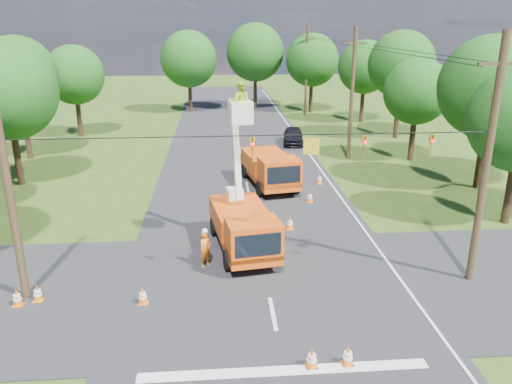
{
  "coord_description": "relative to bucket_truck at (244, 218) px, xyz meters",
  "views": [
    {
      "loc": [
        -1.88,
        -15.86,
        10.2
      ],
      "look_at": [
        -0.11,
        6.47,
        2.6
      ],
      "focal_mm": 35.0,
      "sensor_mm": 36.0,
      "label": 1
    }
  ],
  "objects": [
    {
      "name": "traffic_cone_4",
      "position": [
        -4.11,
        -4.44,
        -1.29
      ],
      "size": [
        0.38,
        0.38,
        0.71
      ],
      "color": "orange",
      "rests_on": "ground"
    },
    {
      "name": "pole_left",
      "position": [
        -8.74,
        -3.56,
        2.85
      ],
      "size": [
        0.3,
        0.3,
        9.0
      ],
      "color": "#4C3823",
      "rests_on": "ground"
    },
    {
      "name": "distant_car",
      "position": [
        5.61,
        21.68,
        -0.91
      ],
      "size": [
        2.34,
        4.54,
        1.48
      ],
      "primitive_type": "imported",
      "rotation": [
        0.0,
        0.0,
        -0.14
      ],
      "color": "black",
      "rests_on": "ground"
    },
    {
      "name": "pole_right_near",
      "position": [
        9.26,
        -3.56,
        3.46
      ],
      "size": [
        1.8,
        0.3,
        10.0
      ],
      "color": "#4C3823",
      "rests_on": "ground"
    },
    {
      "name": "ground",
      "position": [
        0.76,
        14.44,
        -1.65
      ],
      "size": [
        140.0,
        140.0,
        0.0
      ],
      "primitive_type": "plane",
      "color": "#2E4715",
      "rests_on": "ground"
    },
    {
      "name": "signal_span",
      "position": [
        2.98,
        -3.57,
        4.23
      ],
      "size": [
        18.0,
        0.29,
        1.07
      ],
      "color": "black",
      "rests_on": "ground"
    },
    {
      "name": "tree_left_d",
      "position": [
        -14.24,
        11.44,
        4.47
      ],
      "size": [
        6.2,
        6.2,
        9.24
      ],
      "color": "#382616",
      "rests_on": "ground"
    },
    {
      "name": "traffic_cone_3",
      "position": [
        4.32,
        6.37,
        -1.29
      ],
      "size": [
        0.38,
        0.38,
        0.71
      ],
      "color": "orange",
      "rests_on": "ground"
    },
    {
      "name": "traffic_cone_5",
      "position": [
        -8.17,
        -3.9,
        -1.29
      ],
      "size": [
        0.38,
        0.38,
        0.71
      ],
      "color": "orange",
      "rests_on": "ground"
    },
    {
      "name": "road_main",
      "position": [
        0.76,
        14.44,
        -1.65
      ],
      "size": [
        12.0,
        100.0,
        0.06
      ],
      "primitive_type": "cube",
      "color": "black",
      "rests_on": "ground"
    },
    {
      "name": "traffic_cone_7",
      "position": [
        5.6,
        9.88,
        -1.29
      ],
      "size": [
        0.38,
        0.38,
        0.71
      ],
      "color": "orange",
      "rests_on": "ground"
    },
    {
      "name": "second_truck",
      "position": [
        2.26,
        9.58,
        -0.39
      ],
      "size": [
        3.46,
        6.78,
        2.42
      ],
      "rotation": [
        0.0,
        0.0,
        0.17
      ],
      "color": "#DF490F",
      "rests_on": "ground"
    },
    {
      "name": "ground_worker",
      "position": [
        -1.76,
        -1.46,
        -0.83
      ],
      "size": [
        0.71,
        0.7,
        1.65
      ],
      "primitive_type": "imported",
      "rotation": [
        0.0,
        0.0,
        0.76
      ],
      "color": "orange",
      "rests_on": "ground"
    },
    {
      "name": "stop_bar",
      "position": [
        0.76,
        -8.76,
        -1.65
      ],
      "size": [
        9.0,
        0.45,
        0.02
      ],
      "primitive_type": "cube",
      "color": "silver",
      "rests_on": "ground"
    },
    {
      "name": "bucket_truck",
      "position": [
        0.0,
        0.0,
        0.0
      ],
      "size": [
        3.18,
        6.4,
        7.82
      ],
      "rotation": [
        0.0,
        0.0,
        0.15
      ],
      "color": "#DF490F",
      "rests_on": "ground"
    },
    {
      "name": "traffic_cone_6",
      "position": [
        -8.84,
        -4.18,
        -1.29
      ],
      "size": [
        0.38,
        0.38,
        0.71
      ],
      "color": "orange",
      "rests_on": "ground"
    },
    {
      "name": "tree_far_a",
      "position": [
        -4.24,
        39.44,
        4.54
      ],
      "size": [
        6.6,
        6.6,
        9.5
      ],
      "color": "#382616",
      "rests_on": "ground"
    },
    {
      "name": "tree_far_b",
      "position": [
        3.76,
        41.44,
        5.16
      ],
      "size": [
        7.0,
        7.0,
        10.32
      ],
      "color": "#382616",
      "rests_on": "ground"
    },
    {
      "name": "road_cross",
      "position": [
        0.76,
        -3.56,
        -1.65
      ],
      "size": [
        56.0,
        10.0,
        0.07
      ],
      "primitive_type": "cube",
      "color": "black",
      "rests_on": "ground"
    },
    {
      "name": "tree_right_e",
      "position": [
        14.56,
        31.44,
        4.16
      ],
      "size": [
        5.6,
        5.6,
        8.63
      ],
      "color": "#382616",
      "rests_on": "ground"
    },
    {
      "name": "tree_far_c",
      "position": [
        10.26,
        38.44,
        4.41
      ],
      "size": [
        6.2,
        6.2,
        9.18
      ],
      "color": "#382616",
      "rests_on": "ground"
    },
    {
      "name": "pole_right_mid",
      "position": [
        9.26,
        16.44,
        3.46
      ],
      "size": [
        1.8,
        0.3,
        10.0
      ],
      "color": "#4C3823",
      "rests_on": "ground"
    },
    {
      "name": "tree_right_d",
      "position": [
        15.56,
        23.44,
        5.03
      ],
      "size": [
        6.0,
        6.0,
        9.7
      ],
      "color": "#382616",
      "rests_on": "ground"
    },
    {
      "name": "tree_left_f",
      "position": [
        -14.04,
        26.44,
        4.03
      ],
      "size": [
        5.4,
        5.4,
        8.4
      ],
      "color": "#382616",
      "rests_on": "ground"
    },
    {
      "name": "edge_line",
      "position": [
        6.36,
        14.44,
        -1.65
      ],
      "size": [
        0.12,
        90.0,
        0.02
      ],
      "primitive_type": "cube",
      "color": "silver",
      "rests_on": "ground"
    },
    {
      "name": "traffic_cone_1",
      "position": [
        2.77,
        -8.59,
        -1.29
      ],
      "size": [
        0.38,
        0.38,
        0.71
      ],
      "color": "orange",
      "rests_on": "ground"
    },
    {
      "name": "tree_right_c",
      "position": [
        13.96,
        15.44,
        3.66
      ],
      "size": [
        5.0,
        5.0,
        7.83
      ],
      "color": "#382616",
      "rests_on": "ground"
    },
    {
      "name": "traffic_cone_2",
      "position": [
        2.54,
        2.37,
        -1.29
      ],
      "size": [
        0.38,
        0.38,
        0.71
      ],
      "color": "orange",
      "rests_on": "ground"
    },
    {
      "name": "tree_right_b",
      "position": [
        15.76,
        8.44,
        4.78
      ],
      "size": [
        6.4,
        6.4,
        9.65
      ],
      "color": "#382616",
      "rests_on": "ground"
    },
    {
      "name": "traffic_cone_8",
      "position": [
        1.63,
        -8.63,
        -1.29
      ],
      "size": [
        0.38,
        0.38,
        0.71
      ],
      "color": "orange",
      "rests_on": "ground"
    },
    {
      "name": "tree_left_e",
      "position": [
        -16.04,
        18.44,
        4.84
      ],
      "size": [
        5.8,
        5.8,
        9.41
      ],
      "color": "#382616",
      "rests_on": "ground"
    },
    {
      "name": "pole_right_far",
      "position": [
        9.26,
        36.44,
        3.46
      ],
      "size": [
        1.8,
        0.3,
        10.0
      ],
      "color": "#4C3823",
      "rests_on": "ground"
    }
  ]
}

